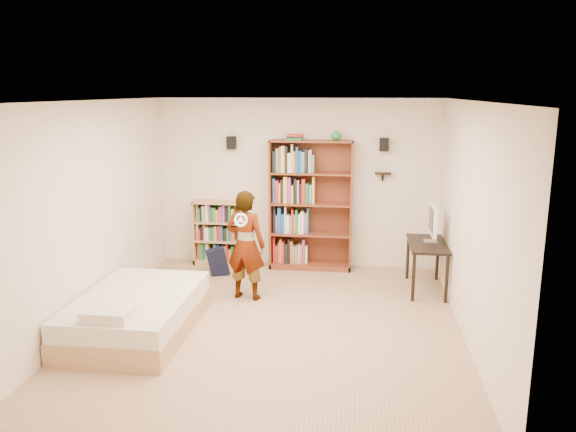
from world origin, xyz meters
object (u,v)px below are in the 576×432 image
computer_desk (426,266)px  person (246,245)px  tall_bookshelf (311,206)px  low_bookshelf (220,233)px  daybed (137,309)px

computer_desk → person: person is taller
tall_bookshelf → low_bookshelf: (-1.51, 0.03, -0.51)m
tall_bookshelf → daybed: bearing=-123.8°
computer_desk → daybed: (-3.56, -1.90, -0.06)m
low_bookshelf → tall_bookshelf: bearing=-1.2°
low_bookshelf → computer_desk: 3.36m
tall_bookshelf → daybed: 3.36m
tall_bookshelf → daybed: size_ratio=1.05×
low_bookshelf → daybed: (-0.32, -2.76, -0.24)m
tall_bookshelf → daybed: tall_bookshelf is taller
computer_desk → daybed: computer_desk is taller
tall_bookshelf → computer_desk: tall_bookshelf is taller
tall_bookshelf → low_bookshelf: size_ratio=1.96×
tall_bookshelf → low_bookshelf: tall_bookshelf is taller
person → tall_bookshelf: bearing=-106.1°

